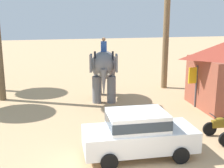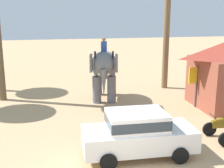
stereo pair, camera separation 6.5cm
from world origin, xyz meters
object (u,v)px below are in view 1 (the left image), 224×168
(car_sedan_foreground, at_px, (138,132))
(signboard_yellow, at_px, (197,78))
(elephant_with_mahout, at_px, (104,68))
(motorcycle_far_in_row, at_px, (223,125))

(car_sedan_foreground, xyz_separation_m, signboard_yellow, (5.17, 4.76, 0.76))
(elephant_with_mahout, bearing_deg, motorcycle_far_in_row, -61.24)
(motorcycle_far_in_row, bearing_deg, elephant_with_mahout, 118.76)
(elephant_with_mahout, height_order, motorcycle_far_in_row, elephant_with_mahout)
(elephant_with_mahout, xyz_separation_m, motorcycle_far_in_row, (3.69, -6.73, -1.53))
(car_sedan_foreground, height_order, motorcycle_far_in_row, car_sedan_foreground)
(elephant_with_mahout, distance_m, motorcycle_far_in_row, 7.83)
(car_sedan_foreground, bearing_deg, elephant_with_mahout, 86.10)
(elephant_with_mahout, distance_m, signboard_yellow, 5.46)
(car_sedan_foreground, bearing_deg, signboard_yellow, 42.62)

